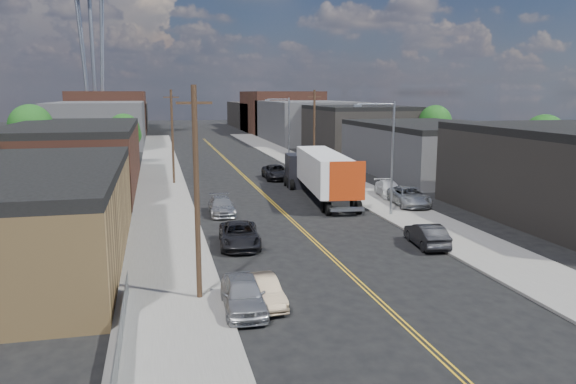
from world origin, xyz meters
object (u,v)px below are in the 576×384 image
car_left_c (239,235)px  car_left_d (222,206)px  car_right_lot_c (355,186)px  semi_truck (318,171)px  car_right_lot_a (409,196)px  car_left_b (262,291)px  car_left_a (243,294)px  car_right_lot_b (389,189)px  car_right_oncoming (427,235)px  car_ahead_truck (276,172)px

car_left_c → car_left_d: car_left_c is taller
car_right_lot_c → car_left_c: bearing=-115.1°
semi_truck → car_right_lot_a: (6.50, -5.80, -1.57)m
car_left_c → car_left_b: bearing=-87.5°
car_left_d → car_left_a: bearing=-92.3°
car_left_b → car_right_lot_b: 28.80m
semi_truck → car_right_lot_a: bearing=-35.7°
semi_truck → car_right_lot_c: (4.09, 1.06, -1.71)m
car_right_lot_a → car_left_c: bearing=-143.6°
car_right_lot_b → car_left_c: bearing=-131.9°
car_right_oncoming → car_right_lot_b: bearing=-98.6°
car_right_lot_c → car_ahead_truck: car_ahead_truck is taller
car_left_c → car_left_a: bearing=-92.5°
semi_truck → car_right_lot_a: 8.86m
car_right_lot_a → car_ahead_truck: car_right_lot_a is taller
car_right_lot_c → semi_truck: bearing=-150.2°
semi_truck → car_ahead_truck: semi_truck is taller
car_right_oncoming → car_right_lot_c: bearing=-89.5°
car_right_oncoming → car_right_lot_a: (4.40, 11.83, 0.19)m
semi_truck → car_right_lot_c: size_ratio=4.49×
car_left_b → car_right_lot_a: (16.44, 19.27, 0.28)m
car_left_c → car_right_lot_c: 20.97m
car_ahead_truck → car_right_lot_a: bearing=-64.3°
car_left_b → car_right_lot_c: bearing=57.0°
car_right_lot_c → car_ahead_truck: 12.35m
car_right_oncoming → car_left_d: bearing=-40.6°
car_left_a → car_right_lot_c: 30.61m
semi_truck → car_left_a: semi_truck is taller
car_left_b → car_left_c: 10.17m
car_left_c → car_right_lot_c: (13.59, 15.97, 0.05)m
car_left_a → car_right_lot_b: 29.82m
car_left_b → car_right_lot_c: 29.66m
car_right_lot_a → car_right_lot_b: car_right_lot_a is taller
semi_truck → car_ahead_truck: 12.36m
car_left_d → car_left_b: bearing=-89.7°
car_left_a → car_left_b: bearing=32.4°
car_left_a → car_left_c: car_left_a is taller
car_left_c → car_right_lot_a: car_right_lot_a is taller
car_right_oncoming → car_right_lot_b: 16.81m
semi_truck → car_right_lot_b: size_ratio=3.55×
car_left_c → car_right_oncoming: bearing=-8.3°
car_left_a → car_left_b: 1.12m
car_left_d → car_right_lot_c: car_right_lot_c is taller
car_right_lot_a → car_right_oncoming: bearing=-103.6°
semi_truck → car_ahead_truck: bearing=102.2°
car_right_oncoming → car_right_lot_c: car_right_oncoming is taller
car_left_a → car_left_d: bearing=88.2°
car_left_a → car_right_lot_c: (14.99, 26.69, 0.01)m
car_right_lot_a → car_right_lot_c: bearing=116.1°
car_left_d → car_ahead_truck: (8.18, 17.30, 0.10)m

